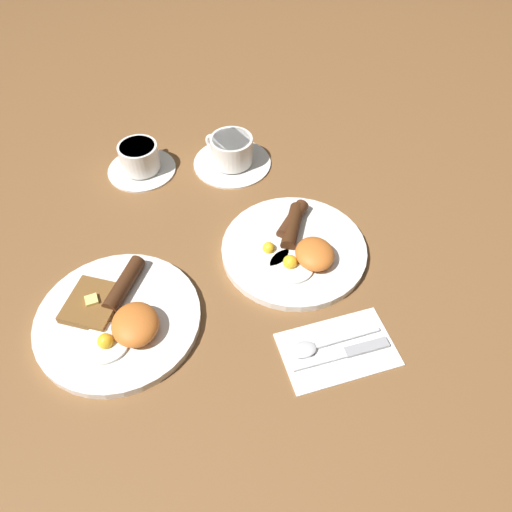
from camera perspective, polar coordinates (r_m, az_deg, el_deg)
name	(u,v)px	position (r m, az deg, el deg)	size (l,w,h in m)	color
ground_plane	(294,252)	(0.93, 4.32, 0.42)	(3.00, 3.00, 0.00)	brown
breakfast_plate_near	(295,248)	(0.92, 4.52, 0.90)	(0.27, 0.27, 0.05)	white
breakfast_plate_far	(119,318)	(0.86, -15.41, -6.85)	(0.27, 0.27, 0.05)	white
teacup_near	(232,154)	(1.10, -2.81, 11.62)	(0.17, 0.17, 0.07)	white
teacup_far	(140,160)	(1.11, -13.11, 10.64)	(0.15, 0.15, 0.06)	white
napkin	(338,349)	(0.82, 9.31, -10.45)	(0.11, 0.18, 0.01)	white
knife	(346,353)	(0.81, 10.27, -10.81)	(0.02, 0.16, 0.01)	silver
spoon	(314,347)	(0.81, 6.62, -10.28)	(0.03, 0.15, 0.01)	silver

